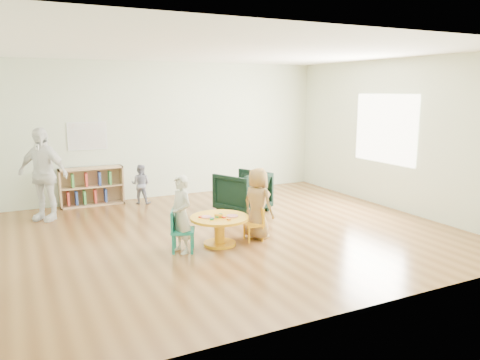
{
  "coord_description": "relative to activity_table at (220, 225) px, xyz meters",
  "views": [
    {
      "loc": [
        -2.98,
        -6.47,
        2.22
      ],
      "look_at": [
        0.09,
        -0.3,
        0.9
      ],
      "focal_mm": 35.0,
      "sensor_mm": 36.0,
      "label": 1
    }
  ],
  "objects": [
    {
      "name": "activity_table",
      "position": [
        0.0,
        0.0,
        0.0
      ],
      "size": [
        0.85,
        0.85,
        0.47
      ],
      "rotation": [
        0.0,
        0.0,
        -0.01
      ],
      "color": "#EFA314",
      "rests_on": "ground"
    },
    {
      "name": "kid_chair_left",
      "position": [
        -0.61,
        -0.01,
        0.02
      ],
      "size": [
        0.42,
        0.42,
        0.59
      ],
      "rotation": [
        0.0,
        0.0,
        -1.98
      ],
      "color": "#17816E",
      "rests_on": "ground"
    },
    {
      "name": "toddler",
      "position": [
        -0.37,
        3.01,
        0.1
      ],
      "size": [
        0.48,
        0.46,
        0.79
      ],
      "primitive_type": "imported",
      "rotation": [
        0.0,
        0.0,
        2.58
      ],
      "color": "#1B2044",
      "rests_on": "ground"
    },
    {
      "name": "bookshelf",
      "position": [
        -1.28,
        3.34,
        0.07
      ],
      "size": [
        1.2,
        0.3,
        0.75
      ],
      "color": "tan",
      "rests_on": "ground"
    },
    {
      "name": "armchair",
      "position": [
        1.15,
        1.54,
        0.08
      ],
      "size": [
        1.08,
        1.09,
        0.76
      ],
      "primitive_type": "imported",
      "rotation": [
        0.0,
        0.0,
        3.56
      ],
      "color": "black",
      "rests_on": "ground"
    },
    {
      "name": "child_left",
      "position": [
        -0.6,
        -0.05,
        0.25
      ],
      "size": [
        0.35,
        0.45,
        1.09
      ],
      "primitive_type": "imported",
      "rotation": [
        0.0,
        0.0,
        -1.32
      ],
      "color": "silver",
      "rests_on": "ground"
    },
    {
      "name": "child_right",
      "position": [
        0.64,
        0.02,
        0.25
      ],
      "size": [
        0.52,
        0.62,
        1.09
      ],
      "primitive_type": "imported",
      "rotation": [
        0.0,
        0.0,
        1.94
      ],
      "color": "#F7AF1B",
      "rests_on": "ground"
    },
    {
      "name": "alphabet_poster",
      "position": [
        -1.26,
        3.47,
        1.06
      ],
      "size": [
        0.74,
        0.01,
        0.54
      ],
      "color": "white",
      "rests_on": "ground"
    },
    {
      "name": "room",
      "position": [
        0.35,
        0.48,
        1.6
      ],
      "size": [
        7.1,
        7.0,
        2.8
      ],
      "color": "brown",
      "rests_on": "ground"
    },
    {
      "name": "kid_chair_right",
      "position": [
        0.58,
        -0.03,
        -0.03
      ],
      "size": [
        0.3,
        0.3,
        0.5
      ],
      "rotation": [
        0.0,
        0.0,
        1.44
      ],
      "color": "#EFA314",
      "rests_on": "ground"
    },
    {
      "name": "adult_caretaker",
      "position": [
        -2.17,
        2.6,
        0.51
      ],
      "size": [
        0.97,
        0.91,
        1.61
      ],
      "primitive_type": "imported",
      "rotation": [
        0.0,
        0.0,
        -0.71
      ],
      "color": "white",
      "rests_on": "ground"
    }
  ]
}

